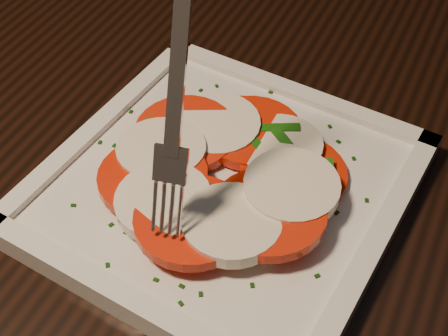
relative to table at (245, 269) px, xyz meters
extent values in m
cube|color=black|center=(0.00, 0.00, 0.08)|extent=(1.25, 0.88, 0.04)
cylinder|color=black|center=(-0.51, 0.38, -0.30)|extent=(0.06, 0.06, 0.71)
cube|color=black|center=(0.02, 0.66, -0.20)|extent=(0.49, 0.49, 0.04)
cylinder|color=black|center=(-0.12, 0.45, -0.45)|extent=(0.04, 0.04, 0.41)
cylinder|color=black|center=(-0.19, 0.80, -0.45)|extent=(0.04, 0.04, 0.41)
cylinder|color=black|center=(0.17, 0.86, -0.45)|extent=(0.04, 0.04, 0.41)
cube|color=silver|center=(-0.02, -0.01, 0.11)|extent=(0.28, 0.28, 0.01)
cylinder|color=red|center=(0.03, 0.02, 0.12)|extent=(0.08, 0.08, 0.01)
cylinder|color=white|center=(0.01, 0.03, 0.12)|extent=(0.07, 0.07, 0.01)
cylinder|color=red|center=(-0.01, 0.04, 0.12)|extent=(0.08, 0.08, 0.01)
cylinder|color=white|center=(-0.04, 0.04, 0.12)|extent=(0.07, 0.07, 0.01)
cylinder|color=red|center=(-0.06, 0.02, 0.12)|extent=(0.08, 0.08, 0.01)
cylinder|color=white|center=(-0.07, 0.00, 0.12)|extent=(0.07, 0.07, 0.01)
cylinder|color=red|center=(-0.06, -0.03, 0.13)|extent=(0.08, 0.08, 0.01)
cylinder|color=white|center=(-0.04, -0.05, 0.13)|extent=(0.07, 0.07, 0.01)
cylinder|color=red|center=(-0.02, -0.06, 0.13)|extent=(0.08, 0.08, 0.01)
cylinder|color=white|center=(0.01, -0.05, 0.13)|extent=(0.07, 0.07, 0.01)
cylinder|color=red|center=(0.03, -0.03, 0.13)|extent=(0.08, 0.08, 0.01)
cylinder|color=white|center=(0.03, -0.01, 0.13)|extent=(0.07, 0.07, 0.01)
cube|color=#1A540E|center=(-0.04, 0.03, 0.12)|extent=(0.03, 0.02, 0.00)
cube|color=#1A540E|center=(0.04, 0.02, 0.12)|extent=(0.04, 0.02, 0.00)
cube|color=#1A540E|center=(-0.01, 0.03, 0.12)|extent=(0.03, 0.02, 0.00)
cube|color=#1A540E|center=(0.02, 0.04, 0.12)|extent=(0.03, 0.03, 0.00)
cube|color=#1A540E|center=(0.00, 0.05, 0.12)|extent=(0.04, 0.02, 0.00)
cube|color=#1A540E|center=(0.02, -0.02, 0.12)|extent=(0.04, 0.02, 0.00)
cube|color=#1A540E|center=(-0.02, -0.06, 0.12)|extent=(0.02, 0.03, 0.00)
cube|color=#1A540E|center=(-0.07, 0.02, 0.12)|extent=(0.04, 0.03, 0.00)
cube|color=#1A540E|center=(0.01, -0.02, 0.12)|extent=(0.01, 0.03, 0.00)
cube|color=#1A540E|center=(0.01, -0.04, 0.12)|extent=(0.02, 0.02, 0.00)
cube|color=#0E3609|center=(-0.11, -0.07, 0.11)|extent=(0.00, 0.00, 0.00)
cube|color=#0E3609|center=(-0.11, 0.00, 0.11)|extent=(0.00, 0.00, 0.00)
cube|color=#0E3609|center=(-0.06, 0.09, 0.11)|extent=(0.00, 0.00, 0.00)
cube|color=#0E3609|center=(0.07, -0.06, 0.11)|extent=(0.00, 0.00, 0.00)
cube|color=#0E3609|center=(0.04, 0.08, 0.11)|extent=(0.00, 0.00, 0.00)
cube|color=#0E3609|center=(-0.10, 0.03, 0.11)|extent=(0.00, 0.00, 0.00)
cube|color=#0E3609|center=(0.05, 0.06, 0.11)|extent=(0.00, 0.00, 0.00)
cube|color=#0E3609|center=(-0.02, 0.10, 0.11)|extent=(0.00, 0.00, 0.00)
cube|color=#0E3609|center=(-0.12, 0.00, 0.11)|extent=(0.00, 0.00, 0.00)
cube|color=#0E3609|center=(0.06, -0.03, 0.11)|extent=(0.00, 0.00, 0.00)
cube|color=#0E3609|center=(0.00, -0.10, 0.11)|extent=(0.00, 0.00, 0.00)
cube|color=#0E3609|center=(0.08, 0.01, 0.11)|extent=(0.00, 0.00, 0.00)
cube|color=#0E3609|center=(-0.01, -0.10, 0.11)|extent=(0.00, 0.00, 0.00)
cube|color=#0E3609|center=(-0.07, -0.07, 0.11)|extent=(0.00, 0.00, 0.00)
cube|color=#0E3609|center=(-0.11, 0.04, 0.11)|extent=(0.00, 0.00, 0.00)
cube|color=#0E3609|center=(0.07, -0.01, 0.11)|extent=(0.00, 0.00, 0.00)
cube|color=#0E3609|center=(-0.06, 0.06, 0.11)|extent=(0.00, 0.00, 0.00)
cube|color=#0E3609|center=(-0.09, 0.02, 0.11)|extent=(0.00, 0.00, 0.00)
cube|color=#0E3609|center=(-0.07, 0.08, 0.11)|extent=(0.00, 0.00, 0.00)
cube|color=#0E3609|center=(0.03, -0.08, 0.11)|extent=(0.00, 0.00, 0.00)
cube|color=#0E3609|center=(-0.06, -0.10, 0.11)|extent=(0.00, 0.00, 0.00)
cube|color=#0E3609|center=(-0.06, -0.07, 0.11)|extent=(0.00, 0.00, 0.00)
cube|color=#0E3609|center=(0.00, -0.11, 0.11)|extent=(0.00, 0.00, 0.00)
cube|color=#0E3609|center=(0.06, -0.02, 0.11)|extent=(0.00, 0.00, 0.00)
cube|color=#0E3609|center=(-0.03, -0.10, 0.11)|extent=(0.00, 0.00, 0.00)
cube|color=#0E3609|center=(-0.04, 0.08, 0.11)|extent=(0.00, 0.00, 0.00)
cube|color=#0E3609|center=(0.07, 0.05, 0.11)|extent=(0.00, 0.00, 0.00)
cube|color=#0E3609|center=(0.05, 0.04, 0.11)|extent=(0.00, 0.00, 0.00)
cube|color=#0E3609|center=(-0.09, -0.02, 0.11)|extent=(0.00, 0.00, 0.00)
cube|color=#0E3609|center=(-0.08, 0.05, 0.11)|extent=(0.00, 0.00, 0.00)
camera|label=1|loc=(0.09, -0.29, 0.45)|focal=50.00mm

